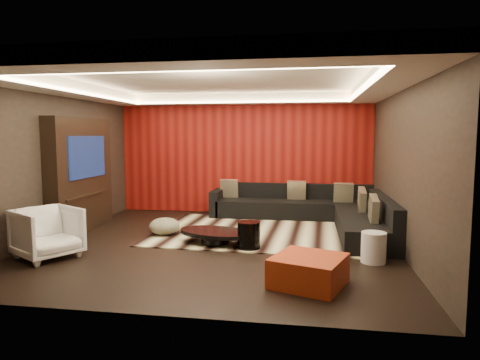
% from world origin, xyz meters
% --- Properties ---
extents(floor, '(6.00, 6.00, 0.02)m').
position_xyz_m(floor, '(0.00, 0.00, -0.01)').
color(floor, black).
rests_on(floor, ground).
extents(ceiling, '(6.00, 6.00, 0.02)m').
position_xyz_m(ceiling, '(0.00, 0.00, 2.81)').
color(ceiling, silver).
rests_on(ceiling, ground).
extents(wall_back, '(6.00, 0.02, 2.80)m').
position_xyz_m(wall_back, '(0.00, 3.01, 1.40)').
color(wall_back, black).
rests_on(wall_back, ground).
extents(wall_left, '(0.02, 6.00, 2.80)m').
position_xyz_m(wall_left, '(-3.01, 0.00, 1.40)').
color(wall_left, black).
rests_on(wall_left, ground).
extents(wall_right, '(0.02, 6.00, 2.80)m').
position_xyz_m(wall_right, '(3.01, 0.00, 1.40)').
color(wall_right, black).
rests_on(wall_right, ground).
extents(red_feature_wall, '(5.98, 0.05, 2.78)m').
position_xyz_m(red_feature_wall, '(0.00, 2.97, 1.40)').
color(red_feature_wall, '#6B0C0A').
rests_on(red_feature_wall, ground).
extents(soffit_back, '(6.00, 0.60, 0.22)m').
position_xyz_m(soffit_back, '(0.00, 2.70, 2.69)').
color(soffit_back, silver).
rests_on(soffit_back, ground).
extents(soffit_front, '(6.00, 0.60, 0.22)m').
position_xyz_m(soffit_front, '(0.00, -2.70, 2.69)').
color(soffit_front, silver).
rests_on(soffit_front, ground).
extents(soffit_left, '(0.60, 4.80, 0.22)m').
position_xyz_m(soffit_left, '(-2.70, 0.00, 2.69)').
color(soffit_left, silver).
rests_on(soffit_left, ground).
extents(soffit_right, '(0.60, 4.80, 0.22)m').
position_xyz_m(soffit_right, '(2.70, 0.00, 2.69)').
color(soffit_right, silver).
rests_on(soffit_right, ground).
extents(cove_back, '(4.80, 0.08, 0.04)m').
position_xyz_m(cove_back, '(0.00, 2.36, 2.60)').
color(cove_back, '#FFD899').
rests_on(cove_back, ground).
extents(cove_front, '(4.80, 0.08, 0.04)m').
position_xyz_m(cove_front, '(0.00, -2.36, 2.60)').
color(cove_front, '#FFD899').
rests_on(cove_front, ground).
extents(cove_left, '(0.08, 4.80, 0.04)m').
position_xyz_m(cove_left, '(-2.36, 0.00, 2.60)').
color(cove_left, '#FFD899').
rests_on(cove_left, ground).
extents(cove_right, '(0.08, 4.80, 0.04)m').
position_xyz_m(cove_right, '(2.36, 0.00, 2.60)').
color(cove_right, '#FFD899').
rests_on(cove_right, ground).
extents(tv_surround, '(0.30, 2.00, 2.20)m').
position_xyz_m(tv_surround, '(-2.85, 0.60, 1.10)').
color(tv_surround, black).
rests_on(tv_surround, ground).
extents(tv_screen, '(0.04, 1.30, 0.80)m').
position_xyz_m(tv_screen, '(-2.69, 0.60, 1.45)').
color(tv_screen, black).
rests_on(tv_screen, ground).
extents(tv_shelf, '(0.04, 1.60, 0.04)m').
position_xyz_m(tv_shelf, '(-2.69, 0.60, 0.70)').
color(tv_shelf, black).
rests_on(tv_shelf, ground).
extents(rug, '(4.11, 3.15, 0.02)m').
position_xyz_m(rug, '(0.65, 0.97, 0.01)').
color(rug, beige).
rests_on(rug, floor).
extents(coffee_table, '(1.63, 1.63, 0.22)m').
position_xyz_m(coffee_table, '(-0.02, -0.06, 0.13)').
color(coffee_table, black).
rests_on(coffee_table, rug).
extents(drum_stool, '(0.41, 0.41, 0.44)m').
position_xyz_m(drum_stool, '(0.59, -0.28, 0.24)').
color(drum_stool, black).
rests_on(drum_stool, rug).
extents(striped_pouf, '(0.74, 0.74, 0.31)m').
position_xyz_m(striped_pouf, '(-1.10, 0.43, 0.18)').
color(striped_pouf, beige).
rests_on(striped_pouf, rug).
extents(white_side_table, '(0.45, 0.45, 0.45)m').
position_xyz_m(white_side_table, '(2.50, -0.71, 0.23)').
color(white_side_table, silver).
rests_on(white_side_table, floor).
extents(orange_ottoman, '(1.05, 1.05, 0.37)m').
position_xyz_m(orange_ottoman, '(1.56, -1.82, 0.18)').
color(orange_ottoman, '#9F3114').
rests_on(orange_ottoman, floor).
extents(armchair, '(1.16, 1.15, 0.78)m').
position_xyz_m(armchair, '(-2.37, -1.25, 0.39)').
color(armchair, white).
rests_on(armchair, floor).
extents(sectional_sofa, '(3.65, 3.50, 0.75)m').
position_xyz_m(sectional_sofa, '(1.73, 1.86, 0.26)').
color(sectional_sofa, black).
rests_on(sectional_sofa, floor).
extents(throw_pillows, '(3.21, 2.77, 0.50)m').
position_xyz_m(throw_pillows, '(1.70, 1.90, 0.62)').
color(throw_pillows, tan).
rests_on(throw_pillows, sectional_sofa).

